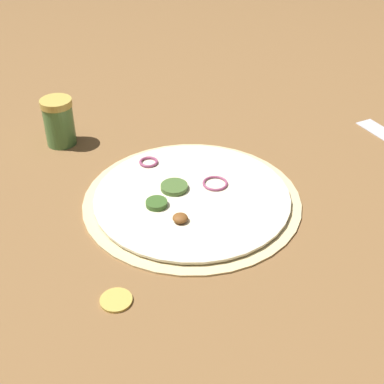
{
  "coord_description": "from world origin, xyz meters",
  "views": [
    {
      "loc": [
        -0.65,
        0.07,
        0.48
      ],
      "look_at": [
        0.0,
        0.0,
        0.02
      ],
      "focal_mm": 50.0,
      "sensor_mm": 36.0,
      "label": 1
    }
  ],
  "objects": [
    {
      "name": "ground_plane",
      "position": [
        0.0,
        0.0,
        0.0
      ],
      "size": [
        3.0,
        3.0,
        0.0
      ],
      "primitive_type": "plane",
      "color": "brown"
    },
    {
      "name": "pizza",
      "position": [
        0.0,
        0.0,
        0.01
      ],
      "size": [
        0.33,
        0.33,
        0.02
      ],
      "color": "beige",
      "rests_on": "ground_plane"
    },
    {
      "name": "spice_jar",
      "position": [
        0.2,
        0.21,
        0.04
      ],
      "size": [
        0.05,
        0.05,
        0.09
      ],
      "color": "#4C7F42",
      "rests_on": "ground_plane"
    },
    {
      "name": "loose_cap",
      "position": [
        -0.2,
        0.11,
        0.0
      ],
      "size": [
        0.04,
        0.04,
        0.01
      ],
      "color": "gold",
      "rests_on": "ground_plane"
    }
  ]
}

